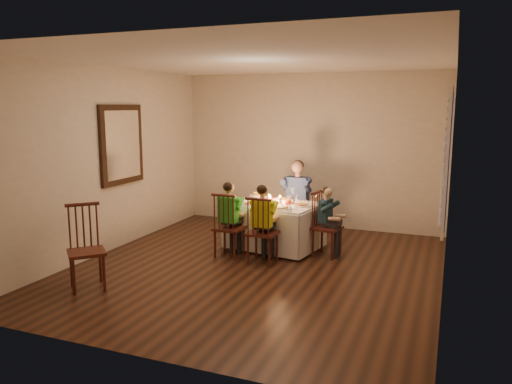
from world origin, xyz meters
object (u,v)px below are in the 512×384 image
at_px(chair_near_right, 263,262).
at_px(child_yellow, 263,262).
at_px(dining_table, 274,216).
at_px(chair_extra, 89,288).
at_px(adult, 296,238).
at_px(serving_bowl, 258,196).
at_px(child_green, 230,256).
at_px(chair_end, 326,256).
at_px(chair_near_left, 230,256).
at_px(child_teal, 326,256).
at_px(chair_adult, 296,238).

distance_m(chair_near_right, child_yellow, 0.00).
bearing_deg(dining_table, chair_extra, -111.22).
distance_m(chair_near_right, adult, 1.38).
bearing_deg(serving_bowl, child_green, -92.81).
xyz_separation_m(chair_end, chair_extra, (-2.23, -2.23, 0.00)).
distance_m(chair_near_left, chair_extra, 1.98).
distance_m(chair_near_right, child_teal, 0.94).
bearing_deg(serving_bowl, child_yellow, -65.50).
bearing_deg(child_teal, chair_near_right, 140.10).
relative_size(dining_table, child_teal, 1.46).
relative_size(child_green, child_yellow, 0.99).
relative_size(dining_table, chair_adult, 1.57).
relative_size(dining_table, chair_near_left, 1.57).
relative_size(chair_end, serving_bowl, 3.90).
xyz_separation_m(adult, child_teal, (0.67, -0.77, 0.00)).
distance_m(dining_table, chair_adult, 0.82).
xyz_separation_m(chair_near_left, adult, (0.57, 1.29, 0.00)).
bearing_deg(chair_near_left, chair_adult, -110.91).
height_order(chair_adult, chair_end, same).
bearing_deg(child_green, chair_adult, -110.91).
bearing_deg(child_green, serving_bowl, -89.96).
bearing_deg(chair_adult, serving_bowl, -145.57).
distance_m(dining_table, serving_bowl, 0.54).
height_order(chair_near_right, chair_extra, chair_extra).
bearing_deg(child_yellow, chair_near_left, -8.16).
relative_size(chair_extra, child_green, 0.93).
height_order(dining_table, chair_near_right, dining_table).
height_order(chair_extra, child_green, child_green).
bearing_deg(child_teal, dining_table, 92.07).
relative_size(chair_end, chair_extra, 0.93).
relative_size(chair_extra, adult, 0.79).
distance_m(child_green, serving_bowl, 1.18).
xyz_separation_m(dining_table, chair_near_right, (0.10, -0.72, -0.47)).
bearing_deg(serving_bowl, chair_adult, 32.74).
bearing_deg(chair_near_right, child_teal, -139.21).
bearing_deg(adult, chair_near_left, -112.07).
xyz_separation_m(chair_near_left, child_yellow, (0.52, -0.08, 0.00)).
bearing_deg(adult, child_teal, -47.30).
xyz_separation_m(chair_extra, adult, (1.56, 3.01, 0.00)).
height_order(child_yellow, serving_bowl, serving_bowl).
height_order(dining_table, chair_near_left, dining_table).
bearing_deg(chair_extra, child_teal, -1.24).
distance_m(chair_end, adult, 1.03).
distance_m(chair_extra, child_green, 1.98).
relative_size(child_yellow, child_teal, 1.09).
bearing_deg(chair_extra, chair_end, -1.24).
bearing_deg(chair_end, dining_table, 92.07).
bearing_deg(child_yellow, chair_end, -139.21).
bearing_deg(child_yellow, adult, -91.06).
xyz_separation_m(chair_adult, child_green, (-0.57, -1.29, 0.00)).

